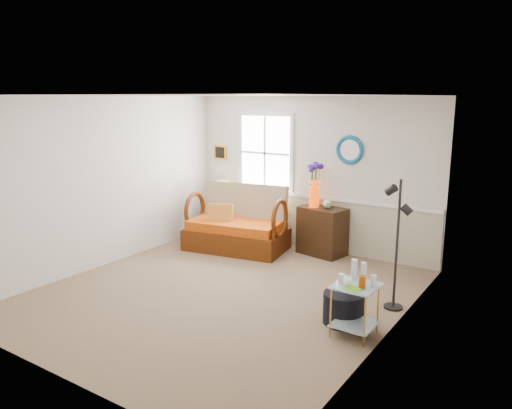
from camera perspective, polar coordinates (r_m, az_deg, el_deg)
The scene contains 19 objects.
floor at distance 6.84m, azimuth -3.78°, elevation -9.99°, with size 4.50×5.00×0.01m, color brown.
ceiling at distance 6.34m, azimuth -4.12°, elevation 12.33°, with size 4.50×5.00×0.01m, color white.
walls at distance 6.47m, azimuth -3.94°, elevation 0.74°, with size 4.51×5.01×2.60m.
wainscot at distance 8.71m, azimuth 6.10°, elevation -2.04°, with size 4.46×0.02×0.90m, color tan.
chair_rail at distance 8.59m, azimuth 6.14°, elevation 0.98°, with size 4.46×0.04×0.06m, color white.
window at distance 8.93m, azimuth 1.08°, elevation 5.89°, with size 1.14×0.06×1.44m, color white, non-canonical shape.
picture at distance 9.53m, azimuth -4.10°, elevation 5.96°, with size 0.28×0.03×0.28m, color orange.
mirror at distance 8.19m, azimuth 10.68°, elevation 6.16°, with size 0.47×0.47×0.07m, color teal.
loveseat at distance 8.54m, azimuth -2.26°, elevation -1.59°, with size 1.68×0.95×1.10m, color #672E06, non-canonical shape.
throw_pillow at distance 8.55m, azimuth -4.13°, elevation -1.38°, with size 0.44×0.11×0.44m, color #C4571A, non-canonical shape.
lamp_stand at distance 9.48m, azimuth -3.77°, elevation -1.82°, with size 0.33×0.33×0.58m, color black, non-canonical shape.
table_lamp at distance 9.34m, azimuth -3.76°, elevation 1.26°, with size 0.26×0.26×0.47m, color gold, non-canonical shape.
potted_plant at distance 9.33m, azimuth -3.07°, elevation 0.66°, with size 0.33×0.36×0.28m, color #456C38.
cabinet at distance 8.37m, azimuth 7.58°, elevation -3.02°, with size 0.74×0.48×0.80m, color black, non-canonical shape.
flower_vase at distance 8.25m, azimuth 6.71°, elevation 2.21°, with size 0.21×0.21×0.73m, color #F54204, non-canonical shape.
side_table at distance 5.69m, azimuth 11.20°, elevation -11.77°, with size 0.46×0.46×0.59m, color #C3903F, non-canonical shape.
tabletop_items at distance 5.56m, azimuth 11.53°, elevation -7.80°, with size 0.39×0.39×0.23m, color silver, non-canonical shape.
floor_lamp at distance 6.32m, azimuth 15.81°, elevation -4.52°, with size 0.24×0.24×1.63m, color black, non-canonical shape.
ottoman at distance 6.00m, azimuth 9.97°, elevation -11.57°, with size 0.48×0.48×0.37m, color black.
Camera 1 is at (3.86, -5.03, 2.58)m, focal length 35.00 mm.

